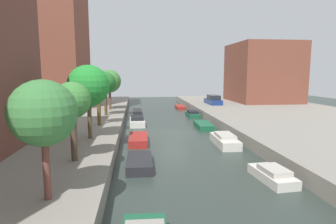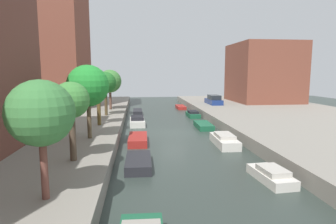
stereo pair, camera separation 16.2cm
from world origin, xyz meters
name	(u,v)px [view 1 (the left image)]	position (x,y,z in m)	size (l,w,h in m)	color
ground_plane	(173,133)	(0.00, 0.00, 0.00)	(84.00, 84.00, 0.00)	#2D3833
quay_left	(11,132)	(-15.00, 0.00, 0.50)	(20.00, 64.00, 1.00)	gray
quay_right	(317,125)	(15.00, 0.00, 0.50)	(20.00, 64.00, 1.00)	gray
apartment_tower_far	(46,27)	(-16.00, 16.06, 12.33)	(10.00, 11.56, 22.66)	brown
low_block_right	(262,73)	(18.00, 19.58, 5.90)	(10.00, 11.17, 9.80)	brown
street_tree_0	(43,114)	(-7.02, -15.87, 4.34)	(2.51, 2.51, 4.62)	brown
street_tree_1	(72,102)	(-7.02, -11.02, 4.30)	(2.00, 2.00, 4.39)	#4D3C2E
street_tree_2	(88,86)	(-7.02, -5.55, 4.89)	(3.07, 3.07, 5.44)	brown
street_tree_3	(98,85)	(-7.02, -0.15, 4.79)	(1.89, 1.89, 4.85)	brown
street_tree_4	(105,83)	(-7.02, 5.93, 4.71)	(2.43, 2.43, 4.97)	#4C3D25
street_tree_5	(109,81)	(-7.02, 11.38, 4.75)	(3.03, 3.03, 5.28)	brown
parked_car	(213,100)	(8.52, 16.23, 1.60)	(1.81, 4.78, 1.44)	navy
moored_boat_left_1	(140,163)	(-3.42, -9.63, 0.29)	(1.63, 3.60, 0.58)	#232328
moored_boat_left_2	(138,140)	(-3.43, -3.52, 0.31)	(1.61, 3.83, 0.62)	maroon
moored_boat_left_3	(137,121)	(-3.47, 4.75, 0.44)	(1.71, 3.97, 1.03)	beige
moored_boat_left_4	(137,112)	(-3.42, 13.09, 0.33)	(1.24, 3.97, 0.67)	#232328
moored_boat_right_1	(273,175)	(3.76, -12.74, 0.34)	(1.59, 3.23, 0.80)	beige
moored_boat_right_2	(225,140)	(3.58, -4.99, 0.41)	(1.64, 4.18, 0.95)	beige
moored_boat_right_3	(203,125)	(3.58, 2.30, 0.27)	(1.62, 3.91, 0.54)	#195638
moored_boat_right_4	(193,114)	(3.97, 10.02, 0.35)	(1.45, 3.46, 0.84)	#195638
moored_boat_right_5	(180,107)	(3.70, 18.97, 0.24)	(1.37, 3.89, 0.49)	maroon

